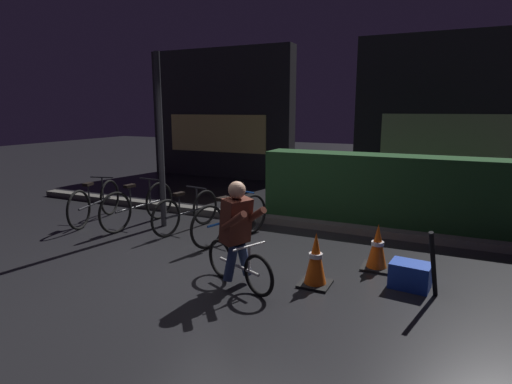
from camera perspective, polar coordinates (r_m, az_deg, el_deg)
The scene contains 15 objects.
ground_plane at distance 5.61m, azimuth -4.51°, elevation -9.98°, with size 40.00×40.00×0.00m, color black.
sidewalk_curb at distance 7.49m, azimuth 3.80°, elevation -3.98°, with size 12.00×0.24×0.12m, color #56544F.
hedge_row at distance 7.81m, azimuth 18.73°, elevation 0.27°, with size 4.80×0.70×1.24m, color #214723.
storefront_left at distance 12.72m, azimuth -4.90°, elevation 10.63°, with size 4.60×0.54×3.78m.
storefront_right at distance 11.73m, azimuth 25.63°, elevation 9.82°, with size 4.89×0.54×3.91m.
street_post at distance 7.30m, azimuth -13.02°, elevation 6.72°, with size 0.10×0.10×2.97m, color #2D2D33.
parked_bike_leftmost at distance 8.13m, azimuth -21.27°, elevation -1.35°, with size 0.55×1.67×0.79m.
parked_bike_left_mid at distance 7.60m, azimuth -15.87°, elevation -1.80°, with size 0.46×1.75×0.81m.
parked_bike_center_left at distance 7.12m, azimuth -9.56°, elevation -2.69°, with size 0.46×1.54×0.72m.
parked_bike_center_right at distance 6.48m, azimuth -3.42°, elevation -3.78°, with size 0.55×1.61×0.77m.
traffic_cone_near at distance 4.94m, azimuth 8.21°, elevation -9.25°, with size 0.36×0.36×0.65m.
traffic_cone_far at distance 5.60m, azimuth 16.37°, elevation -7.34°, with size 0.36×0.36×0.60m.
blue_crate at distance 5.20m, azimuth 20.47°, elevation -10.70°, with size 0.44×0.32×0.30m, color #193DB7.
cyclist at distance 4.80m, azimuth -2.39°, elevation -5.75°, with size 1.10×0.66×1.25m.
closed_umbrella at distance 4.87m, azimuth 23.24°, elevation -9.21°, with size 0.05×0.05×0.85m, color black.
Camera 1 is at (2.60, -4.54, 2.04)m, focal length 29.04 mm.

